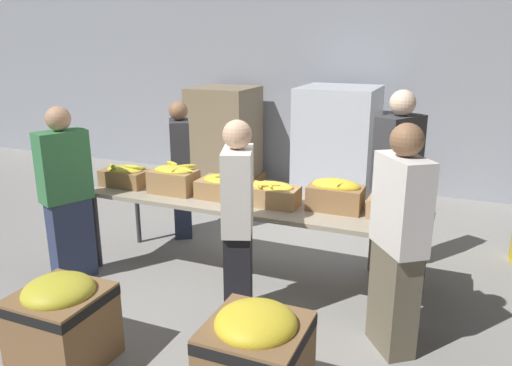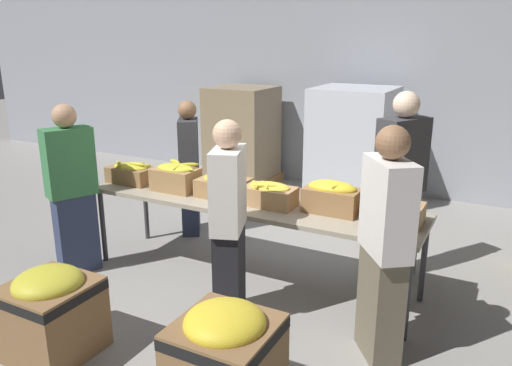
{
  "view_description": "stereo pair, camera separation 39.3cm",
  "coord_description": "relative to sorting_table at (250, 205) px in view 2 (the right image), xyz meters",
  "views": [
    {
      "loc": [
        1.71,
        -3.97,
        2.22
      ],
      "look_at": [
        -0.02,
        0.17,
        0.91
      ],
      "focal_mm": 35.0,
      "sensor_mm": 36.0,
      "label": 1
    },
    {
      "loc": [
        2.07,
        -3.8,
        2.22
      ],
      "look_at": [
        -0.02,
        0.17,
        0.91
      ],
      "focal_mm": 35.0,
      "sensor_mm": 36.0,
      "label": 2
    }
  ],
  "objects": [
    {
      "name": "volunteer_1",
      "position": [
        1.38,
        -0.6,
        0.09
      ],
      "size": [
        0.45,
        0.5,
        1.68
      ],
      "rotation": [
        0.0,
        0.0,
        2.2
      ],
      "color": "#6B604C",
      "rests_on": "ground_plane"
    },
    {
      "name": "volunteer_2",
      "position": [
        0.18,
        -0.67,
        0.07
      ],
      "size": [
        0.36,
        0.49,
        1.64
      ],
      "rotation": [
        0.0,
        0.0,
        1.93
      ],
      "color": "black",
      "rests_on": "ground_plane"
    },
    {
      "name": "volunteer_4",
      "position": [
        1.18,
        0.73,
        0.13
      ],
      "size": [
        0.44,
        0.53,
        1.77
      ],
      "rotation": [
        0.0,
        0.0,
        -2.09
      ],
      "color": "#6B604C",
      "rests_on": "ground_plane"
    },
    {
      "name": "banana_box_5",
      "position": [
        1.29,
        0.03,
        0.15
      ],
      "size": [
        0.46,
        0.31,
        0.23
      ],
      "color": "tan",
      "rests_on": "sorting_table"
    },
    {
      "name": "banana_box_4",
      "position": [
        0.77,
        0.04,
        0.19
      ],
      "size": [
        0.46,
        0.28,
        0.27
      ],
      "color": "olive",
      "rests_on": "sorting_table"
    },
    {
      "name": "wall_back",
      "position": [
        0.0,
        3.45,
        1.25
      ],
      "size": [
        16.0,
        0.08,
        4.0
      ],
      "color": "#9399A3",
      "rests_on": "ground_plane"
    },
    {
      "name": "pallet_stack_0",
      "position": [
        0.15,
        2.65,
        0.04
      ],
      "size": [
        1.11,
        1.11,
        1.59
      ],
      "color": "olive",
      "rests_on": "ground_plane"
    },
    {
      "name": "donation_bin_1",
      "position": [
        0.75,
        -1.68,
        -0.34
      ],
      "size": [
        0.56,
        0.56,
        0.77
      ],
      "color": "olive",
      "rests_on": "ground_plane"
    },
    {
      "name": "banana_box_3",
      "position": [
        0.23,
        -0.07,
        0.16
      ],
      "size": [
        0.46,
        0.28,
        0.22
      ],
      "color": "tan",
      "rests_on": "sorting_table"
    },
    {
      "name": "volunteer_3",
      "position": [
        -1.58,
        -0.62,
        0.07
      ],
      "size": [
        0.38,
        0.49,
        1.64
      ],
      "rotation": [
        0.0,
        0.0,
        1.16
      ],
      "color": "#2D3856",
      "rests_on": "ground_plane"
    },
    {
      "name": "donation_bin_0",
      "position": [
        -0.7,
        -1.68,
        -0.4
      ],
      "size": [
        0.57,
        0.57,
        0.66
      ],
      "color": "olive",
      "rests_on": "ground_plane"
    },
    {
      "name": "volunteer_0",
      "position": [
        -1.18,
        0.73,
        0.02
      ],
      "size": [
        0.4,
        0.46,
        1.55
      ],
      "rotation": [
        0.0,
        0.0,
        -1.01
      ],
      "color": "#2D3856",
      "rests_on": "ground_plane"
    },
    {
      "name": "sorting_table",
      "position": [
        0.0,
        0.0,
        0.0
      ],
      "size": [
        3.15,
        0.79,
        0.8
      ],
      "color": "#9E937F",
      "rests_on": "ground_plane"
    },
    {
      "name": "pallet_stack_1",
      "position": [
        -1.64,
        2.79,
        -0.01
      ],
      "size": [
        0.99,
        0.99,
        1.51
      ],
      "color": "olive",
      "rests_on": "ground_plane"
    },
    {
      "name": "ground_plane",
      "position": [
        0.0,
        0.0,
        -0.75
      ],
      "size": [
        30.0,
        30.0,
        0.0
      ],
      "primitive_type": "plane",
      "color": "gray"
    },
    {
      "name": "banana_box_1",
      "position": [
        -0.77,
        -0.07,
        0.18
      ],
      "size": [
        0.45,
        0.29,
        0.28
      ],
      "color": "#A37A4C",
      "rests_on": "sorting_table"
    },
    {
      "name": "banana_box_0",
      "position": [
        -1.33,
        -0.07,
        0.15
      ],
      "size": [
        0.46,
        0.27,
        0.23
      ],
      "color": "olive",
      "rests_on": "sorting_table"
    },
    {
      "name": "banana_box_2",
      "position": [
        -0.26,
        -0.02,
        0.16
      ],
      "size": [
        0.46,
        0.33,
        0.24
      ],
      "color": "#A37A4C",
      "rests_on": "sorting_table"
    }
  ]
}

